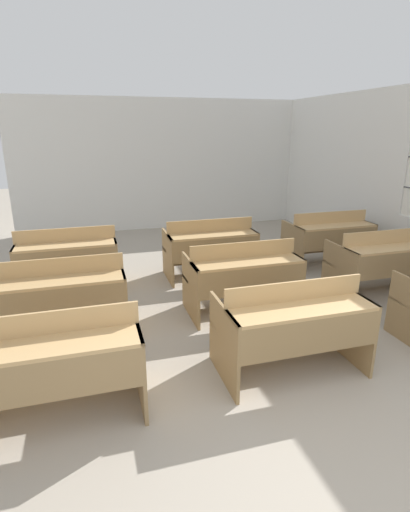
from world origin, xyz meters
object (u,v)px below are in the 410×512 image
(bench_second_right, at_px, (383,260))
(bench_third_center, at_px, (210,246))
(bench_front_left, at_px, (54,361))
(bench_front_center, at_px, (293,324))
(wastepaper_bin, at_px, (336,239))
(bench_second_left, at_px, (62,295))
(bench_third_left, at_px, (68,257))
(bench_third_right, at_px, (329,237))
(bench_second_center, at_px, (243,275))

(bench_second_right, xyz_separation_m, bench_third_center, (-1.98, 1.26, 0.00))
(bench_front_left, relative_size, bench_third_center, 1.00)
(bench_front_center, distance_m, bench_third_center, 2.54)
(bench_front_center, xyz_separation_m, wastepaper_bin, (2.65, 3.27, -0.28))
(bench_second_left, xyz_separation_m, bench_third_left, (0.01, 1.32, 0.00))
(bench_third_center, distance_m, bench_third_right, 1.98)
(bench_second_center, height_order, bench_third_right, same)
(bench_front_center, relative_size, bench_third_left, 1.00)
(bench_second_left, bearing_deg, bench_third_center, 32.92)
(bench_second_center, relative_size, bench_third_left, 1.00)
(bench_third_center, bearing_deg, wastepaper_bin, 15.45)
(bench_front_left, height_order, bench_second_right, same)
(bench_second_center, relative_size, bench_second_right, 1.00)
(bench_front_left, bearing_deg, bench_front_center, 1.02)
(bench_second_right, bearing_deg, bench_third_center, 147.68)
(bench_front_center, bearing_deg, bench_third_right, 51.78)
(bench_second_center, distance_m, bench_third_left, 2.38)
(bench_second_left, relative_size, bench_third_right, 1.00)
(bench_second_center, xyz_separation_m, bench_third_center, (-0.01, 1.27, 0.00))
(bench_front_left, xyz_separation_m, bench_second_right, (3.98, 1.32, 0.00))
(bench_front_left, relative_size, wastepaper_bin, 3.50)
(bench_second_center, bearing_deg, bench_front_center, -91.54)
(bench_second_left, height_order, bench_third_center, same)
(bench_second_right, relative_size, wastepaper_bin, 3.50)
(bench_second_center, height_order, bench_second_right, same)
(bench_third_left, relative_size, bench_third_center, 1.00)
(bench_front_center, xyz_separation_m, bench_third_right, (2.00, 2.54, 0.00))
(bench_third_right, bearing_deg, bench_front_center, -128.22)
(bench_second_left, height_order, bench_third_right, same)
(bench_front_left, bearing_deg, bench_second_center, 33.05)
(bench_third_center, height_order, bench_third_right, same)
(bench_second_right, bearing_deg, bench_third_right, 90.36)
(bench_second_left, relative_size, wastepaper_bin, 3.50)
(wastepaper_bin, bearing_deg, bench_second_right, -107.93)
(bench_front_left, relative_size, bench_front_center, 1.00)
(bench_second_left, relative_size, bench_third_left, 1.00)
(bench_second_right, relative_size, bench_third_right, 1.00)
(bench_third_left, distance_m, bench_third_center, 1.98)
(bench_third_center, bearing_deg, bench_second_right, -32.32)
(bench_second_center, distance_m, bench_second_right, 1.97)
(bench_front_left, xyz_separation_m, bench_second_left, (0.00, 1.29, 0.00))
(bench_second_right, bearing_deg, bench_front_left, -161.63)
(bench_front_left, relative_size, bench_third_left, 1.00)
(bench_front_left, distance_m, wastepaper_bin, 5.69)
(bench_front_center, xyz_separation_m, bench_second_left, (-1.98, 1.25, 0.00))
(bench_third_center, bearing_deg, bench_second_center, -89.40)
(bench_third_right, bearing_deg, bench_second_center, -147.26)
(bench_second_left, height_order, bench_second_right, same)
(bench_third_center, bearing_deg, bench_front_left, -127.80)
(bench_second_center, relative_size, bench_third_right, 1.00)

